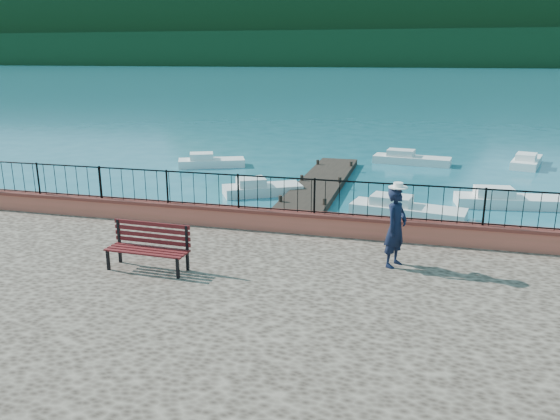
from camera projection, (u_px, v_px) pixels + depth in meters
The scene contains 15 objects.
ground at pixel (294, 337), 12.02m from camera, with size 2000.00×2000.00×0.00m, color #19596B.
parapet at pixel (325, 224), 15.06m from camera, with size 28.00×0.46×0.58m, color #C55647.
railing at pixel (325, 197), 14.85m from camera, with size 27.00×0.05×0.95m, color black.
dock at pixel (312, 195), 23.64m from camera, with size 2.00×16.00×0.30m, color #2D231C.
far_forest at pixel (423, 49), 288.76m from camera, with size 900.00×60.00×18.00m, color black.
foothills at pixel (425, 28), 341.04m from camera, with size 900.00×120.00×44.00m, color black.
park_bench at pixel (148, 257), 12.55m from camera, with size 1.95×0.70×1.07m.
person at pixel (396, 227), 12.61m from camera, with size 0.69×0.45×1.89m, color black.
hat at pixel (398, 185), 12.33m from camera, with size 0.44×0.44×0.12m, color white.
boat_0 at pixel (263, 186), 24.18m from camera, with size 3.42×1.30×0.80m, color silver.
boat_1 at pixel (408, 207), 20.84m from camera, with size 4.30×1.30×0.80m, color silver.
boat_2 at pixel (510, 197), 22.25m from camera, with size 4.23×1.30×0.80m, color white.
boat_3 at pixel (212, 159), 30.25m from camera, with size 3.61×1.30×0.80m, color silver.
boat_4 at pixel (412, 157), 31.01m from camera, with size 4.26×1.30×0.80m, color silver.
boat_5 at pixel (527, 159), 30.46m from camera, with size 3.62×1.30×0.80m, color white.
Camera 1 is at (2.43, -10.52, 5.99)m, focal length 35.00 mm.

